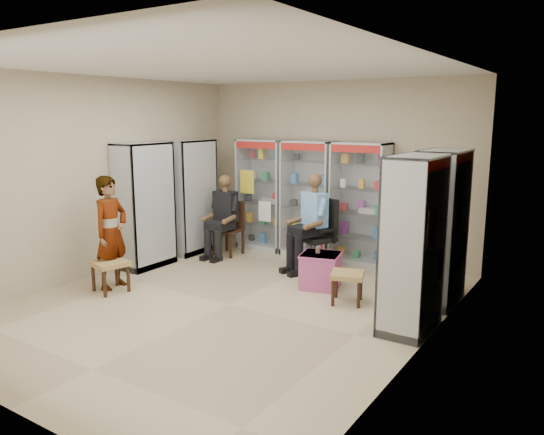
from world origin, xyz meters
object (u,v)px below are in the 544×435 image
Objects in this scene: cabinet_right_far at (441,228)px; standing_man at (111,232)px; cabinet_left_near at (144,206)px; woven_stool_b at (111,276)px; office_chair at (317,234)px; cabinet_back_mid at (309,199)px; cabinet_right_near at (413,245)px; wooden_chair at (228,229)px; cabinet_back_right at (360,204)px; woven_stool_a at (347,288)px; cabinet_left_far at (191,197)px; seated_shopkeeper at (315,225)px; pink_trunk at (321,271)px; cabinet_back_left at (263,195)px.

cabinet_right_far is 1.25× the size of standing_man.
cabinet_left_near is 1.51m from woven_stool_b.
cabinet_back_mid is at bearing 152.68° from office_chair.
cabinet_right_near and cabinet_left_near have the same top height.
office_chair is at bearing 1.64° from wooden_chair.
cabinet_back_mid is at bearing 66.35° from cabinet_right_far.
wooden_chair is 1.73m from office_chair.
standing_man is (-1.47, -3.06, -0.20)m from cabinet_back_mid.
cabinet_back_right is 2.10m from woven_stool_a.
cabinet_back_mid is 1.00× the size of cabinet_right_near.
cabinet_left_far reaches higher than seated_shopkeeper.
cabinet_right_far is at bearing -6.04° from wooden_chair.
cabinet_left_near reaches higher than woven_stool_b.
wooden_chair is at bearing -161.25° from cabinet_back_right.
cabinet_left_near reaches higher than seated_shopkeeper.
cabinet_right_far reaches higher than wooden_chair.
standing_man is at bearing -147.25° from pink_trunk.
office_chair is (2.41, 1.35, -0.43)m from cabinet_left_near.
cabinet_left_near is (-2.83, -2.03, 0.00)m from cabinet_back_right.
wooden_chair is 0.65× the size of seated_shopkeeper.
cabinet_back_right and cabinet_right_near have the same top height.
office_chair is at bearing 119.23° from cabinet_left_near.
cabinet_back_right is at bearing 125.65° from cabinet_left_near.
cabinet_back_left and cabinet_right_near have the same top height.
cabinet_back_right is 1.64m from pink_trunk.
cabinet_right_far is at bearing 12.32° from office_chair.
seated_shopkeeper is 1.62m from woven_stool_a.
cabinet_back_left is 3.33m from woven_stool_b.
woven_stool_b is (-1.89, -2.48, -0.50)m from seated_shopkeeper.
cabinet_back_mid reaches higher than pink_trunk.
wooden_chair is (-2.15, -0.73, -0.53)m from cabinet_back_right.
cabinet_back_mid is at bearing 0.00° from cabinet_back_left.
cabinet_back_right is 4.86× the size of woven_stool_a.
cabinet_left_far is (-1.88, -0.93, 0.00)m from cabinet_back_mid.
cabinet_right_near reaches higher than pink_trunk.
pink_trunk is at bearing -31.57° from seated_shopkeeper.
standing_man is (-0.27, -2.33, 0.33)m from wooden_chair.
woven_stool_b is (-0.15, -2.48, -0.25)m from wooden_chair.
cabinet_right_near reaches higher than office_chair.
cabinet_back_right is at bearing 0.00° from cabinet_back_mid.
wooden_chair is at bearing -153.67° from office_chair.
wooden_chair is 0.59× the size of standing_man.
cabinet_back_left is at bearing 135.00° from cabinet_left_far.
standing_man is at bearing 115.49° from cabinet_right_far.
cabinet_right_near is at bearing -40.84° from cabinet_back_mid.
cabinet_back_left reaches higher than wooden_chair.
cabinet_right_far is 3.84m from wooden_chair.
woven_stool_b is at bearing -112.87° from cabinet_back_mid.
wooden_chair is 2.35m from pink_trunk.
cabinet_back_right is 4.57× the size of woven_stool_b.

